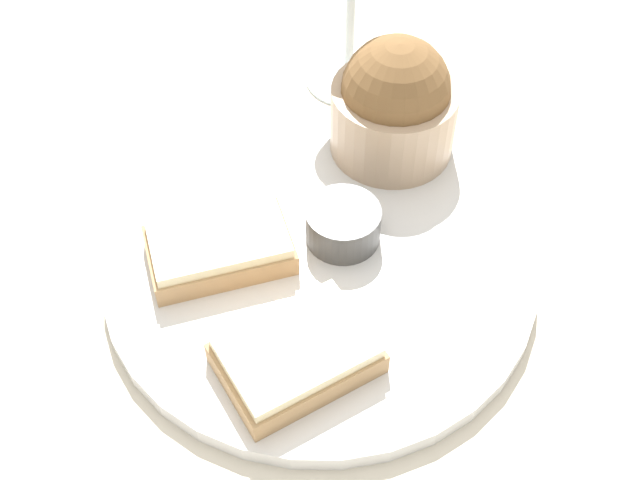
{
  "coord_description": "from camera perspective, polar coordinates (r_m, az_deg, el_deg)",
  "views": [
    {
      "loc": [
        -0.28,
        -0.23,
        0.47
      ],
      "look_at": [
        0.0,
        0.0,
        0.03
      ],
      "focal_mm": 45.0,
      "sensor_mm": 36.0,
      "label": 1
    }
  ],
  "objects": [
    {
      "name": "salad_bowl",
      "position": [
        0.63,
        5.31,
        9.58
      ],
      "size": [
        0.1,
        0.1,
        0.1
      ],
      "color": "tan",
      "rests_on": "dinner_plate"
    },
    {
      "name": "ground_plane",
      "position": [
        0.59,
        0.0,
        -2.12
      ],
      "size": [
        4.0,
        4.0,
        0.0
      ],
      "primitive_type": "plane",
      "color": "beige"
    },
    {
      "name": "sauce_ramekin",
      "position": [
        0.58,
        1.41,
        1.38
      ],
      "size": [
        0.05,
        0.05,
        0.03
      ],
      "color": "#4C4C4C",
      "rests_on": "dinner_plate"
    },
    {
      "name": "cheese_toast_far",
      "position": [
        0.57,
        -7.16,
        -0.48
      ],
      "size": [
        0.12,
        0.11,
        0.03
      ],
      "color": "tan",
      "rests_on": "dinner_plate"
    },
    {
      "name": "cheese_toast_near",
      "position": [
        0.52,
        -1.67,
        -8.19
      ],
      "size": [
        0.11,
        0.1,
        0.03
      ],
      "color": "tan",
      "rests_on": "dinner_plate"
    },
    {
      "name": "dinner_plate",
      "position": [
        0.59,
        0.0,
        -1.7
      ],
      "size": [
        0.31,
        0.31,
        0.01
      ],
      "color": "white",
      "rests_on": "ground_plane"
    }
  ]
}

